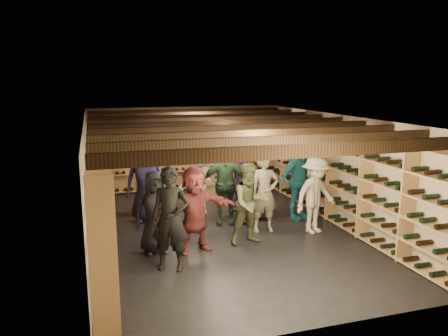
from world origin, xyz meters
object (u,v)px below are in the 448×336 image
Objects in this scene: person_10 at (225,185)px; person_9 at (200,181)px; person_2 at (250,204)px; person_6 at (146,181)px; person_3 at (316,195)px; crate_loose at (250,205)px; person_4 at (298,180)px; crate_stack_left at (149,197)px; person_5 at (195,209)px; person_8 at (259,183)px; person_1 at (170,219)px; crate_stack_right at (213,188)px; person_11 at (243,177)px; person_0 at (155,212)px; person_7 at (264,193)px.

person_9 is at bearing 127.66° from person_10.
person_6 is at bearing 125.28° from person_2.
crate_loose is at bearing 91.91° from person_3.
crate_stack_left is at bearing 133.35° from person_4.
crate_loose is 3.09m from person_5.
person_8 is at bearing 7.40° from person_10.
person_1 is 2.59m from person_10.
person_9 is (-1.27, 0.00, 0.72)m from crate_loose.
person_1 reaches higher than crate_loose.
person_11 is (0.38, -1.39, 0.56)m from crate_stack_right.
person_5 is (-1.13, -0.10, 0.01)m from person_2.
person_9 is 0.98× the size of person_11.
person_11 is (-0.02, 1.02, -0.08)m from person_8.
person_3 is at bearing 1.46° from person_0.
crate_stack_right is 1.55m from person_11.
person_3 is at bearing -113.49° from person_4.
crate_stack_left is 0.38× the size of person_8.
person_8 reaches higher than person_11.
crate_stack_left is 0.94m from person_6.
person_6 reaches higher than person_7.
person_6 is 1.32m from person_9.
person_7 is 0.92× the size of person_8.
person_9 is at bearing -175.27° from person_11.
crate_stack_left is 0.37× the size of person_6.
person_9 is at bearing 64.09° from person_5.
person_1 is at bearing -161.83° from person_2.
person_5 is 1.02× the size of person_9.
person_9 is (-1.00, 1.61, -0.03)m from person_7.
crate_stack_right is at bearing 110.21° from person_11.
person_0 is 0.87× the size of person_10.
person_4 is 1.72m from person_10.
person_7 is (2.15, -2.17, 0.49)m from crate_stack_left.
crate_stack_left is 0.37× the size of person_4.
person_7 reaches higher than crate_stack_right.
person_6 is (-3.29, 1.83, 0.11)m from person_3.
person_8 is at bearing -16.71° from person_6.
person_0 is 0.84m from person_1.
person_3 is 2.67m from person_5.
person_10 reaches higher than crate_stack_right.
person_6 reaches higher than person_1.
crate_stack_left is 2.93m from person_5.
person_2 is 0.79m from person_7.
person_7 is at bearing -45.26° from crate_stack_left.
person_3 is 2.19m from person_11.
person_7 reaches higher than person_0.
person_11 is at bearing -13.92° from crate_stack_left.
crate_loose is 1.80m from person_7.
person_6 is (-3.35, 0.91, 0.01)m from person_4.
person_7 is at bearing -88.83° from person_11.
crate_loose is (0.56, -1.39, -0.17)m from crate_stack_right.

